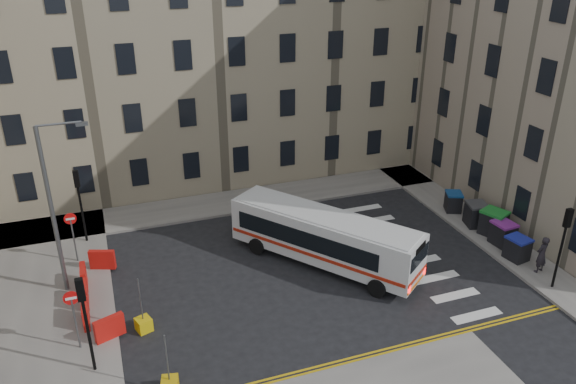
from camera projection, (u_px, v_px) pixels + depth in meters
ground at (338, 263)px, 28.65m from camera, size 120.00×120.00×0.00m
pavement_north at (190, 209)px, 34.13m from camera, size 36.00×3.20×0.15m
pavement_east at (444, 204)px, 34.78m from camera, size 2.40×26.00×0.15m
pavement_west at (44, 307)px, 25.20m from camera, size 6.00×22.00×0.15m
terrace_north at (144, 47)px, 36.12m from camera, size 38.30×10.80×17.20m
traffic_light_east at (564, 236)px, 25.37m from camera, size 0.28×0.22×4.10m
traffic_light_nw at (79, 195)px, 29.33m from camera, size 0.28×0.22×4.10m
traffic_light_sw at (84, 311)px, 20.36m from camera, size 0.28×0.22×4.10m
streetlamp at (52, 209)px, 24.56m from camera, size 0.50×0.22×8.14m
no_entry_north at (72, 227)px, 27.80m from camera, size 0.60×0.08×3.00m
no_entry_south at (73, 308)px, 21.83m from camera, size 0.60×0.08×3.00m
roadworks_barriers at (93, 293)px, 25.19m from camera, size 1.66×6.26×1.00m
bus at (324, 236)px, 28.01m from camera, size 7.77×9.32×2.71m
wheelie_bin_a at (517, 248)px, 28.52m from camera, size 1.13×1.25×1.22m
wheelie_bin_b at (503, 233)px, 29.86m from camera, size 1.12×1.25×1.28m
wheelie_bin_c at (493, 223)px, 30.81m from camera, size 1.54×1.63×1.42m
wheelie_bin_d at (476, 214)px, 31.81m from camera, size 1.34×1.45×1.35m
wheelie_bin_e at (453, 202)px, 33.52m from camera, size 1.25×1.32×1.16m
pedestrian at (542, 255)px, 27.30m from camera, size 0.79×0.61×1.92m
bollard_yellow at (144, 324)px, 23.71m from camera, size 0.76×0.76×0.60m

